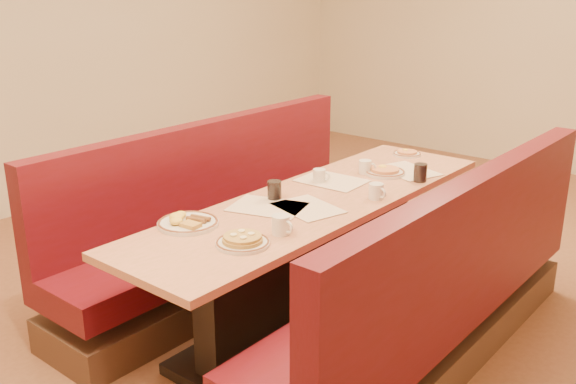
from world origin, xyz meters
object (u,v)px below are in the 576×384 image
Objects in this scene: coffee_mug_b at (320,176)px; coffee_mug_d at (366,167)px; eggs_plate at (187,222)px; coffee_mug_a at (281,225)px; booth_right at (434,302)px; soda_tumbler_near at (274,190)px; pancake_plate at (243,241)px; coffee_mug_c at (377,191)px; soda_tumbler_mid at (420,173)px; booth_left at (225,232)px; diner_table at (317,261)px.

coffee_mug_d is (0.11, 0.33, 0.00)m from coffee_mug_b.
eggs_plate is 2.44× the size of coffee_mug_a.
booth_right is 1.02m from soda_tumbler_near.
coffee_mug_b is at bearing 85.56° from eggs_plate.
booth_right is 8.41× the size of eggs_plate.
coffee_mug_a is 1.15× the size of coffee_mug_d.
soda_tumbler_near is at bearing 117.87° from pancake_plate.
soda_tumbler_mid reaches higher than coffee_mug_c.
booth_left is at bearing -156.56° from coffee_mug_c.
coffee_mug_a is (0.05, 0.21, 0.03)m from pancake_plate.
booth_left is at bearing 180.00° from diner_table.
booth_left reaches higher than eggs_plate.
coffee_mug_d is (-0.19, 1.30, 0.02)m from pancake_plate.
diner_table is 0.73m from booth_left.
diner_table is 0.70m from coffee_mug_d.
booth_left reaches higher than diner_table.
booth_right is at bearing 37.05° from eggs_plate.
eggs_plate reaches higher than pancake_plate.
soda_tumbler_near is at bearing -134.37° from diner_table.
booth_left is 23.31× the size of soda_tumbler_mid.
diner_table is 23.55× the size of coffee_mug_d.
booth_right is 1.03m from pancake_plate.
eggs_plate is at bearing -110.91° from soda_tumbler_mid.
soda_tumbler_mid is at bearing 31.83° from booth_left.
pancake_plate is (0.86, -0.74, 0.41)m from booth_left.
soda_tumbler_near is at bearing 139.21° from coffee_mug_a.
coffee_mug_b is 0.42m from coffee_mug_c.
soda_tumbler_mid is (0.10, 1.16, 0.01)m from coffee_mug_a.
booth_left is 22.11× the size of coffee_mug_c.
coffee_mug_d reaches higher than diner_table.
coffee_mug_a is at bearing 75.95° from pancake_plate.
coffee_mug_a is (0.43, 0.21, 0.03)m from eggs_plate.
diner_table is 1.00× the size of booth_left.
soda_tumbler_near is (-0.11, -0.73, 0.01)m from coffee_mug_d.
soda_tumbler_mid is at bearing 69.09° from eggs_plate.
coffee_mug_c reaches higher than coffee_mug_d.
coffee_mug_d is (-0.24, 1.09, -0.01)m from coffee_mug_a.
coffee_mug_c is at bearing 36.93° from diner_table.
booth_right reaches higher than diner_table.
pancake_plate is at bearing -129.18° from booth_right.
soda_tumbler_mid is at bearing 99.05° from coffee_mug_c.
coffee_mug_d is at bearing 81.97° from eggs_plate.
coffee_mug_c is (-0.48, 0.19, 0.43)m from booth_right.
coffee_mug_b is (-0.90, 0.24, 0.43)m from booth_right.
booth_right is 23.31× the size of soda_tumbler_mid.
soda_tumbler_mid is at bearing 125.75° from booth_right.
eggs_plate is 1.31m from coffee_mug_d.
coffee_mug_b is (0.57, 0.24, 0.43)m from booth_left.
eggs_plate is at bearing -142.95° from booth_right.
booth_right reaches higher than coffee_mug_b.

